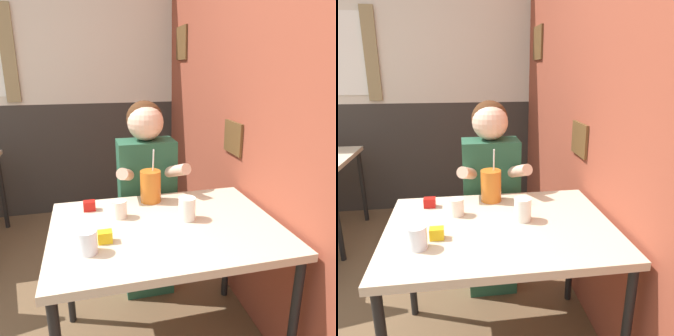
# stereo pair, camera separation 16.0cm
# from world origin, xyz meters

# --- Properties ---
(brick_wall_right) EXTENTS (0.08, 4.31, 2.70)m
(brick_wall_right) POSITION_xyz_m (1.45, 1.15, 1.35)
(brick_wall_right) COLOR brown
(brick_wall_right) RESTS_ON ground_plane
(back_wall) EXTENTS (5.85, 0.09, 2.70)m
(back_wall) POSITION_xyz_m (-0.01, 2.34, 1.36)
(back_wall) COLOR beige
(back_wall) RESTS_ON ground_plane
(main_table) EXTENTS (1.04, 0.77, 0.74)m
(main_table) POSITION_xyz_m (0.88, 0.33, 0.67)
(main_table) COLOR beige
(main_table) RESTS_ON ground_plane
(person_seated) EXTENTS (0.42, 0.41, 1.25)m
(person_seated) POSITION_xyz_m (0.89, 0.87, 0.67)
(person_seated) COLOR #235138
(person_seated) RESTS_ON ground_plane
(cocktail_pitcher) EXTENTS (0.11, 0.11, 0.29)m
(cocktail_pitcher) POSITION_xyz_m (0.87, 0.63, 0.82)
(cocktail_pitcher) COLOR #C6661E
(cocktail_pitcher) RESTS_ON main_table
(glass_near_pitcher) EXTENTS (0.08, 0.08, 0.10)m
(glass_near_pitcher) POSITION_xyz_m (0.53, 0.18, 0.78)
(glass_near_pitcher) COLOR silver
(glass_near_pitcher) RESTS_ON main_table
(glass_center) EXTENTS (0.08, 0.08, 0.11)m
(glass_center) POSITION_xyz_m (0.99, 0.37, 0.79)
(glass_center) COLOR silver
(glass_center) RESTS_ON main_table
(glass_far_side) EXTENTS (0.07, 0.07, 0.09)m
(glass_far_side) POSITION_xyz_m (0.68, 0.47, 0.78)
(glass_far_side) COLOR silver
(glass_far_side) RESTS_ON main_table
(condiment_ketchup) EXTENTS (0.06, 0.04, 0.05)m
(condiment_ketchup) POSITION_xyz_m (0.54, 0.59, 0.76)
(condiment_ketchup) COLOR #B7140F
(condiment_ketchup) RESTS_ON main_table
(condiment_mustard) EXTENTS (0.06, 0.04, 0.05)m
(condiment_mustard) POSITION_xyz_m (0.60, 0.24, 0.76)
(condiment_mustard) COLOR yellow
(condiment_mustard) RESTS_ON main_table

